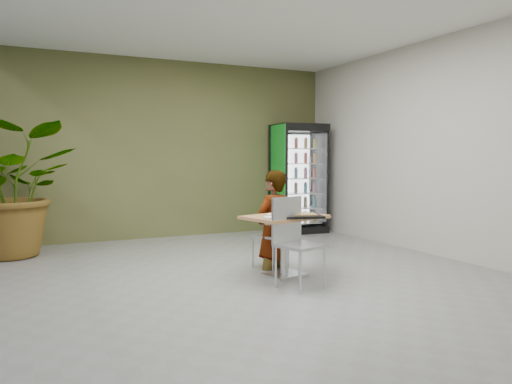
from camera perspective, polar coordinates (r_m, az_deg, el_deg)
ground at (r=6.10m, az=0.06°, el=-9.79°), size 7.00×7.00×0.00m
room_envelope at (r=5.93m, az=0.06°, el=5.41°), size 6.00×7.00×3.20m
dining_table at (r=6.08m, az=3.28°, el=-4.70°), size 1.08×0.88×0.75m
chair_far at (r=6.54m, az=2.33°, el=-4.21°), size 0.52×0.53×0.89m
chair_near at (r=5.62m, az=4.29°, el=-4.87°), size 0.55×0.55×1.01m
seated_woman at (r=6.55m, az=1.88°, el=-4.45°), size 0.69×0.59×1.58m
pizza_plate at (r=6.09m, az=2.43°, el=-2.49°), size 0.34×0.25×0.03m
soda_cup at (r=6.19m, az=4.38°, el=-1.76°), size 0.10×0.10×0.17m
napkin_stack at (r=5.74m, az=1.81°, el=-2.94°), size 0.18×0.18×0.02m
cafeteria_tray at (r=5.86m, az=5.31°, el=-2.78°), size 0.54×0.45×0.03m
beverage_fridge at (r=9.70m, az=4.98°, el=1.56°), size 1.02×0.82×2.09m
potted_plant at (r=8.09m, az=-25.96°, el=0.27°), size 1.96×1.76×1.97m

